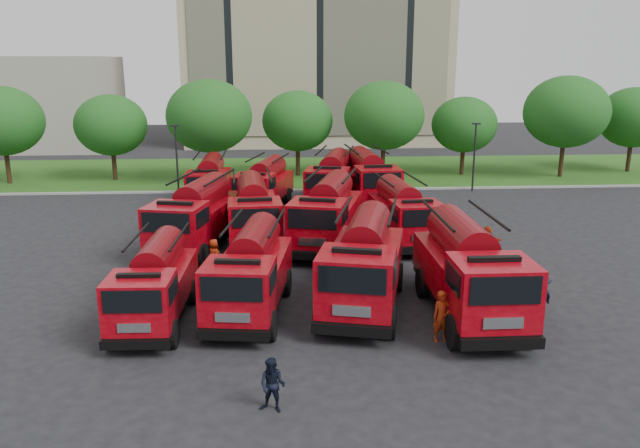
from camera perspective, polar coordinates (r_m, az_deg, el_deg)
The scene contains 33 objects.
ground at distance 29.98m, azimuth 1.39°, elevation -3.87°, with size 140.00×140.00×0.00m, color black.
lawn at distance 55.18m, azimuth -1.05°, elevation 4.80°, with size 70.00×16.00×0.12m, color #224E14.
curb at distance 47.23m, azimuth -0.57°, elevation 3.13°, with size 70.00×0.30×0.14m, color gray.
apartment_building at distance 76.43m, azimuth -0.37°, elevation 16.92°, with size 30.00×14.18×25.00m.
side_building at distance 77.45m, azimuth -24.92°, elevation 10.00°, with size 18.00×12.00×10.00m, color gray.
tree_0 at distance 54.84m, azimuth -27.07°, elevation 8.38°, with size 6.30×6.30×7.70m.
tree_1 at distance 53.25m, azimuth -18.57°, elevation 8.57°, with size 5.71×5.71×6.98m.
tree_2 at distance 50.26m, azimuth -10.10°, elevation 9.70°, with size 6.72×6.72×8.22m.
tree_3 at distance 52.55m, azimuth -2.07°, elevation 9.38°, with size 5.88×5.88×7.19m.
tree_4 at distance 51.70m, azimuth 5.87°, elevation 9.83°, with size 6.55×6.55×8.01m.
tree_5 at distance 54.35m, azimuth 13.05°, elevation 8.84°, with size 5.46×5.46×6.68m.
tree_6 at distance 55.71m, azimuth 21.58°, elevation 9.52°, with size 6.89×6.89×8.42m.
tree_7 at distance 60.78m, azimuth 26.77°, elevation 8.69°, with size 6.05×6.05×7.39m.
lamp_post_0 at distance 46.57m, azimuth -12.98°, elevation 6.12°, with size 0.60×0.25×5.11m.
lamp_post_1 at distance 48.25m, azimuth 13.94°, elevation 6.35°, with size 0.60×0.25×5.11m.
fire_truck_0 at distance 24.19m, azimuth -14.86°, elevation -5.26°, with size 2.56×6.58×2.96m.
fire_truck_1 at distance 24.35m, azimuth -6.36°, elevation -4.34°, with size 3.40×7.41×3.25m.
fire_truck_2 at distance 24.74m, azimuth 4.04°, elevation -3.57°, with size 4.49×8.27×3.58m.
fire_truck_3 at distance 24.45m, azimuth 13.45°, elevation -4.14°, with size 2.96×7.96×3.62m.
fire_truck_4 at distance 32.75m, azimuth -11.32°, elevation 0.69°, with size 4.32×8.15×3.53m.
fire_truck_5 at distance 33.31m, azimuth -6.12°, elevation 1.06°, with size 3.24×7.76×3.45m.
fire_truck_6 at distance 32.67m, azimuth 0.67°, elevation 0.97°, with size 4.62×8.24×3.56m.
fire_truck_7 at distance 33.83m, azimuth 7.63°, elevation 1.01°, with size 3.08×7.24×3.21m.
fire_truck_8 at distance 42.52m, azimuth -10.03°, elevation 3.77°, with size 2.70×7.21×3.27m.
fire_truck_9 at distance 41.40m, azimuth -5.13°, elevation 3.59°, with size 4.12×7.38×3.19m.
fire_truck_10 at distance 41.90m, azimuth 1.17°, elevation 4.02°, with size 4.30×8.16×3.54m.
fire_truck_11 at distance 42.24m, azimuth 4.49°, elevation 4.12°, with size 3.36×8.11×3.61m.
firefighter_0 at distance 22.70m, azimuth 10.96°, elevation -10.45°, with size 0.67×0.49×1.84m, color maroon.
firefighter_1 at distance 18.36m, azimuth -4.31°, elevation -16.67°, with size 0.78×0.43×1.60m, color black.
firefighter_2 at distance 26.83m, azimuth 18.48°, elevation -6.94°, with size 1.07×0.61×1.82m, color maroon.
firefighter_3 at distance 25.13m, azimuth 19.27°, elevation -8.49°, with size 1.24×0.64×1.92m, color black.
firefighter_4 at distance 29.65m, azimuth -9.60°, elevation -4.29°, with size 0.76×0.50×1.56m, color maroon.
firefighter_5 at distance 32.51m, azimuth 14.92°, elevation -2.88°, with size 1.47×0.63×1.59m, color maroon.
Camera 1 is at (-2.61, -28.30, 9.54)m, focal length 35.00 mm.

